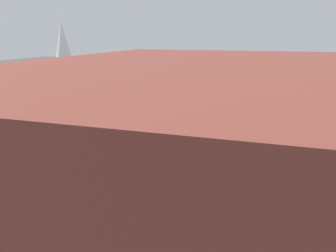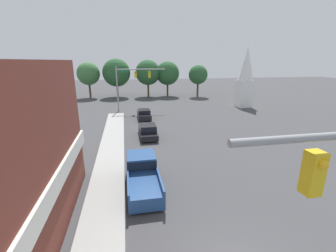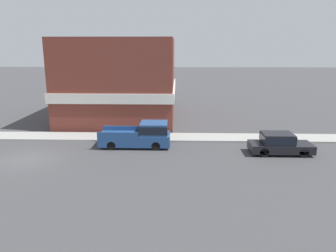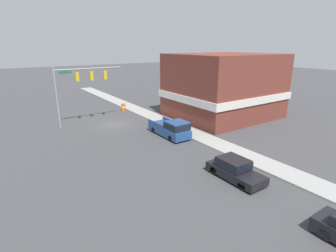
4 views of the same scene
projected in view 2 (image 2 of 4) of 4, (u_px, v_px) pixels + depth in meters
far_signal_assembly at (132, 79)px, 37.11m from camera, size 8.18×0.49×7.43m
car_lead at (148, 131)px, 25.04m from camera, size 1.86×4.41×1.52m
car_second_ahead at (144, 114)px, 32.87m from camera, size 1.79×4.28×1.49m
pickup_truck_parked at (142, 173)px, 15.28m from camera, size 2.07×5.37×1.92m
church_steeple at (245, 76)px, 40.42m from camera, size 2.66×2.66×10.77m
backdrop_tree_left_far at (88, 74)px, 50.78m from camera, size 5.09×5.09×8.02m
backdrop_tree_left_mid at (116, 73)px, 51.78m from camera, size 6.33×6.33×8.79m
backdrop_tree_center at (148, 73)px, 52.43m from camera, size 5.77×5.77×8.53m
backdrop_tree_right_mid at (168, 73)px, 53.38m from camera, size 5.52×5.52×8.17m
backdrop_tree_right_far at (198, 75)px, 52.45m from camera, size 4.41×4.41×7.35m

